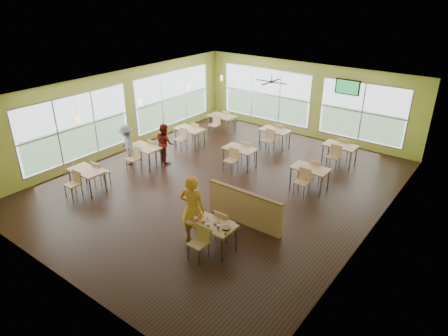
{
  "coord_description": "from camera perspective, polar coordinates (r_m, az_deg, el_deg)",
  "views": [
    {
      "loc": [
        7.34,
        -9.57,
        6.26
      ],
      "look_at": [
        0.7,
        -0.78,
        1.09
      ],
      "focal_mm": 32.0,
      "sensor_mm": 36.0,
      "label": 1
    }
  ],
  "objects": [
    {
      "name": "wrapper_mid",
      "position": [
        10.06,
        -1.0,
        -7.9
      ],
      "size": [
        0.22,
        0.21,
        0.05
      ],
      "primitive_type": "ellipsoid",
      "rotation": [
        0.0,
        0.0,
        0.17
      ],
      "color": "#997C4A",
      "rests_on": "main_table"
    },
    {
      "name": "ketchup_cup",
      "position": [
        9.7,
        0.21,
        -9.38
      ],
      "size": [
        0.06,
        0.06,
        0.02
      ],
      "primitive_type": "cylinder",
      "color": "#9D0615",
      "rests_on": "main_table"
    },
    {
      "name": "wrapper_right",
      "position": [
        9.8,
        -1.98,
        -8.94
      ],
      "size": [
        0.14,
        0.12,
        0.03
      ],
      "primitive_type": "ellipsoid",
      "rotation": [
        0.0,
        0.0,
        -0.0
      ],
      "color": "#997C4A",
      "rests_on": "main_table"
    },
    {
      "name": "patron_grey",
      "position": [
        15.26,
        -13.73,
        3.25
      ],
      "size": [
        1.12,
        0.9,
        1.51
      ],
      "primitive_type": "imported",
      "rotation": [
        0.0,
        0.0,
        -0.4
      ],
      "color": "slate",
      "rests_on": "floor"
    },
    {
      "name": "cup_blue",
      "position": [
        10.14,
        -4.02,
        -7.34
      ],
      "size": [
        0.1,
        0.1,
        0.37
      ],
      "color": "white",
      "rests_on": "main_table"
    },
    {
      "name": "cup_red_far",
      "position": [
        9.84,
        -0.8,
        -8.41
      ],
      "size": [
        0.1,
        0.1,
        0.34
      ],
      "color": "white",
      "rests_on": "main_table"
    },
    {
      "name": "window_bays",
      "position": [
        16.81,
        -1.19,
        8.6
      ],
      "size": [
        9.24,
        10.24,
        2.38
      ],
      "color": "white",
      "rests_on": "room"
    },
    {
      "name": "main_table",
      "position": [
        10.17,
        -1.7,
        -8.48
      ],
      "size": [
        1.22,
        1.52,
        0.87
      ],
      "color": "tan",
      "rests_on": "floor"
    },
    {
      "name": "wrapper_left",
      "position": [
        10.1,
        -4.4,
        -7.88
      ],
      "size": [
        0.16,
        0.15,
        0.04
      ],
      "primitive_type": "ellipsoid",
      "rotation": [
        0.0,
        0.0,
        -0.15
      ],
      "color": "#997C4A",
      "rests_on": "main_table"
    },
    {
      "name": "room",
      "position": [
        12.93,
        -0.38,
        4.02
      ],
      "size": [
        12.0,
        12.04,
        3.2
      ],
      "color": "black",
      "rests_on": "ground"
    },
    {
      "name": "half_wall_divider",
      "position": [
        11.21,
        2.96,
        -5.65
      ],
      "size": [
        2.4,
        0.14,
        1.04
      ],
      "color": "tan",
      "rests_on": "floor"
    },
    {
      "name": "ceiling_fan",
      "position": [
        14.93,
        6.78,
        12.15
      ],
      "size": [
        1.25,
        1.25,
        0.29
      ],
      "color": "#2D2119",
      "rests_on": "ceiling"
    },
    {
      "name": "man_plaid",
      "position": [
        10.31,
        -4.53,
        -5.87
      ],
      "size": [
        0.81,
        0.65,
        1.92
      ],
      "primitive_type": "imported",
      "rotation": [
        0.0,
        0.0,
        3.44
      ],
      "color": "orange",
      "rests_on": "floor"
    },
    {
      "name": "cup_red_near",
      "position": [
        9.91,
        -2.27,
        -8.19
      ],
      "size": [
        0.09,
        0.09,
        0.34
      ],
      "color": "white",
      "rests_on": "main_table"
    },
    {
      "name": "dining_tables",
      "position": [
        15.15,
        0.41,
        3.33
      ],
      "size": [
        6.92,
        8.72,
        0.87
      ],
      "color": "tan",
      "rests_on": "floor"
    },
    {
      "name": "food_basket",
      "position": [
        9.88,
        0.33,
        -8.56
      ],
      "size": [
        0.22,
        0.22,
        0.05
      ],
      "color": "black",
      "rests_on": "main_table"
    },
    {
      "name": "pendant_lights",
      "position": [
        15.19,
        -8.59,
        10.35
      ],
      "size": [
        0.11,
        7.31,
        0.86
      ],
      "color": "#2D2119",
      "rests_on": "ceiling"
    },
    {
      "name": "cup_yellow",
      "position": [
        10.06,
        -2.98,
        -7.62
      ],
      "size": [
        0.1,
        0.1,
        0.35
      ],
      "color": "white",
      "rests_on": "main_table"
    },
    {
      "name": "patron_maroon",
      "position": [
        15.16,
        -8.47,
        3.55
      ],
      "size": [
        0.89,
        0.81,
        1.5
      ],
      "primitive_type": "imported",
      "rotation": [
        0.0,
        0.0,
        2.75
      ],
      "color": "maroon",
      "rests_on": "floor"
    },
    {
      "name": "tv_backwall",
      "position": [
        16.87,
        17.23,
        10.98
      ],
      "size": [
        1.0,
        0.07,
        0.6
      ],
      "color": "black",
      "rests_on": "wall_back"
    }
  ]
}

